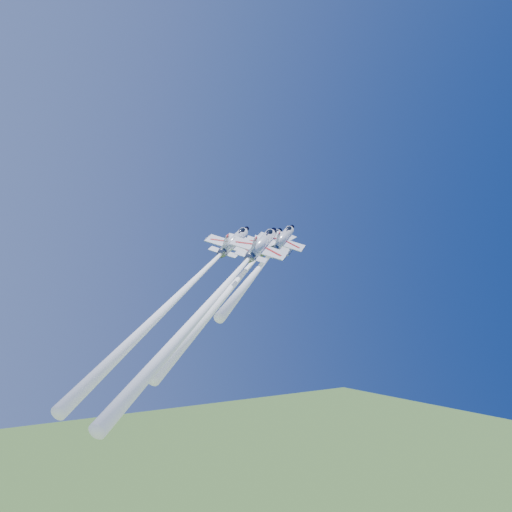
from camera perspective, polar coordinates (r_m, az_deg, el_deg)
jet_lead at (r=104.23m, az=-1.84°, el=-2.40°), size 33.76×35.68×42.08m
jet_left at (r=98.60m, az=-6.81°, el=-3.01°), size 36.40×38.81×46.81m
jet_right at (r=105.38m, az=0.93°, el=-0.44°), size 25.44×25.72×27.91m
jet_slot at (r=89.61m, az=-3.58°, el=-3.50°), size 35.43×37.47×44.27m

